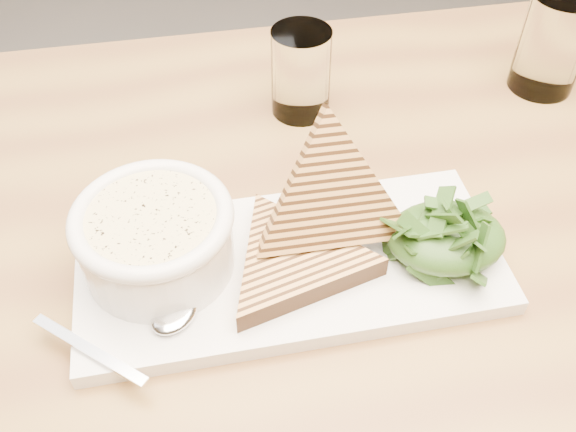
{
  "coord_description": "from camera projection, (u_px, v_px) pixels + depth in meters",
  "views": [
    {
      "loc": [
        -0.04,
        -0.53,
        1.17
      ],
      "look_at": [
        -0.0,
        -0.15,
        0.77
      ],
      "focal_mm": 40.0,
      "sensor_mm": 36.0,
      "label": 1
    }
  ],
  "objects": [
    {
      "name": "table_top",
      "position": [
        449.0,
        269.0,
        0.59
      ],
      "size": [
        1.35,
        0.97,
        0.04
      ],
      "primitive_type": "cube",
      "rotation": [
        0.0,
        0.0,
        0.09
      ],
      "color": "olive",
      "rests_on": "ground"
    },
    {
      "name": "table_leg_bl",
      "position": [
        10.0,
        256.0,
        1.08
      ],
      "size": [
        0.06,
        0.06,
        0.68
      ],
      "primitive_type": "cylinder",
      "color": "olive",
      "rests_on": "ground"
    },
    {
      "name": "platter",
      "position": [
        290.0,
        265.0,
        0.56
      ],
      "size": [
        0.38,
        0.2,
        0.02
      ],
      "primitive_type": "cube",
      "rotation": [
        0.0,
        0.0,
        0.1
      ],
      "color": "white",
      "rests_on": "table_top"
    },
    {
      "name": "soup_bowl",
      "position": [
        157.0,
        244.0,
        0.53
      ],
      "size": [
        0.13,
        0.13,
        0.05
      ],
      "primitive_type": "cylinder",
      "color": "white",
      "rests_on": "platter"
    },
    {
      "name": "soup",
      "position": [
        151.0,
        219.0,
        0.51
      ],
      "size": [
        0.11,
        0.11,
        0.01
      ],
      "primitive_type": "cylinder",
      "color": "beige",
      "rests_on": "soup_bowl"
    },
    {
      "name": "bowl_rim",
      "position": [
        151.0,
        217.0,
        0.51
      ],
      "size": [
        0.13,
        0.13,
        0.01
      ],
      "primitive_type": "torus",
      "color": "white",
      "rests_on": "soup_bowl"
    },
    {
      "name": "sandwich_flat",
      "position": [
        294.0,
        261.0,
        0.54
      ],
      "size": [
        0.2,
        0.2,
        0.02
      ],
      "primitive_type": null,
      "rotation": [
        0.0,
        0.0,
        0.36
      ],
      "color": "#C18A49",
      "rests_on": "platter"
    },
    {
      "name": "sandwich_lean",
      "position": [
        332.0,
        199.0,
        0.53
      ],
      "size": [
        0.17,
        0.17,
        0.18
      ],
      "primitive_type": null,
      "rotation": [
        1.04,
        0.0,
        0.08
      ],
      "color": "#C18A49",
      "rests_on": "sandwich_flat"
    },
    {
      "name": "salad_base",
      "position": [
        446.0,
        237.0,
        0.55
      ],
      "size": [
        0.1,
        0.08,
        0.04
      ],
      "primitive_type": "ellipsoid",
      "color": "black",
      "rests_on": "platter"
    },
    {
      "name": "arugula_pile",
      "position": [
        448.0,
        232.0,
        0.54
      ],
      "size": [
        0.11,
        0.1,
        0.05
      ],
      "primitive_type": null,
      "color": "#406B28",
      "rests_on": "platter"
    },
    {
      "name": "spoon_bowl",
      "position": [
        174.0,
        313.0,
        0.51
      ],
      "size": [
        0.05,
        0.05,
        0.01
      ],
      "primitive_type": "ellipsoid",
      "rotation": [
        0.0,
        0.0,
        -0.63
      ],
      "color": "silver",
      "rests_on": "platter"
    },
    {
      "name": "spoon_handle",
      "position": [
        89.0,
        349.0,
        0.49
      ],
      "size": [
        0.09,
        0.07,
        0.0
      ],
      "primitive_type": "cube",
      "rotation": [
        0.0,
        0.0,
        -0.63
      ],
      "color": "silver",
      "rests_on": "platter"
    },
    {
      "name": "glass_near",
      "position": [
        301.0,
        73.0,
        0.69
      ],
      "size": [
        0.06,
        0.06,
        0.1
      ],
      "primitive_type": "cylinder",
      "color": "white",
      "rests_on": "table_top"
    },
    {
      "name": "glass_far",
      "position": [
        553.0,
        43.0,
        0.72
      ],
      "size": [
        0.07,
        0.07,
        0.11
      ],
      "primitive_type": "cylinder",
      "color": "white",
      "rests_on": "table_top"
    }
  ]
}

